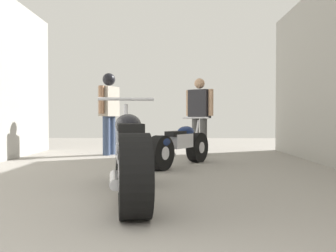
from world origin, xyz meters
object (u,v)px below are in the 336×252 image
object	(u,v)px
motorcycle_black_naked	(179,146)
mechanic_with_helmet	(109,106)
mechanic_in_blue	(199,112)
motorcycle_maroon_cruiser	(129,155)

from	to	relation	value
motorcycle_black_naked	mechanic_with_helmet	distance (m)	2.42
motorcycle_black_naked	mechanic_in_blue	world-z (taller)	mechanic_in_blue
motorcycle_maroon_cruiser	mechanic_with_helmet	bearing A→B (deg)	102.80
mechanic_with_helmet	mechanic_in_blue	bearing A→B (deg)	-2.56
mechanic_with_helmet	motorcycle_maroon_cruiser	bearing A→B (deg)	-77.20
mechanic_in_blue	motorcycle_black_naked	bearing A→B (deg)	-105.05
motorcycle_maroon_cruiser	motorcycle_black_naked	size ratio (longest dim) A/B	1.42
motorcycle_maroon_cruiser	mechanic_in_blue	bearing A→B (deg)	76.29
motorcycle_black_naked	mechanic_with_helmet	world-z (taller)	mechanic_with_helmet
motorcycle_maroon_cruiser	motorcycle_black_naked	xyz separation A→B (m)	(0.54, 2.37, -0.09)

